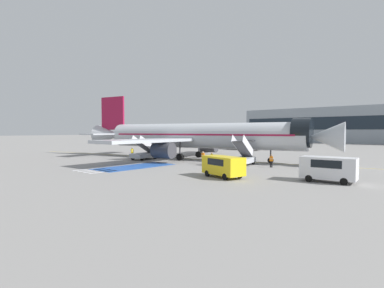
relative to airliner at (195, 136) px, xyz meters
name	(u,v)px	position (x,y,z in m)	size (l,w,h in m)	color
ground_plane	(210,160)	(2.48, 0.67, -3.86)	(600.00, 600.00, 0.00)	gray
apron_leadline_yellow	(199,159)	(0.63, 0.12, -3.86)	(0.20, 78.05, 0.01)	gold
apron_stand_patch_blue	(135,167)	(0.63, -13.16, -3.86)	(4.59, 10.96, 0.01)	#2856A8
apron_walkway_bar_0	(86,169)	(-1.77, -18.74, -3.86)	(0.44, 3.60, 0.01)	silver
apron_walkway_bar_1	(92,170)	(-0.57, -18.74, -3.86)	(0.44, 3.60, 0.01)	silver
apron_walkway_bar_2	(97,171)	(0.63, -18.74, -3.86)	(0.44, 3.60, 0.01)	silver
apron_walkway_bar_3	(103,172)	(1.83, -18.74, -3.86)	(0.44, 3.60, 0.01)	silver
airliner	(195,136)	(0.00, 0.00, 0.00)	(44.63, 34.57, 11.32)	#B7BCC4
boarding_stairs_forward	(243,158)	(10.67, -2.72, -2.85)	(3.02, 5.49, 4.20)	#ADB2BA
boarding_stairs_aft	(144,153)	(-6.08, -5.77, -2.88)	(3.02, 5.49, 3.99)	#ADB2BA
fuel_tanker	(243,143)	(-6.58, 26.49, -2.09)	(10.02, 3.48, 3.51)	#38383D
service_van_0	(328,167)	(23.50, -9.27, -2.49)	(4.86, 2.42, 2.30)	silver
service_van_1	(223,165)	(14.57, -13.22, -2.59)	(4.89, 3.17, 2.12)	yellow
ground_crew_0	(132,152)	(-10.36, -4.87, -2.86)	(0.26, 0.44, 1.73)	black
ground_crew_1	(203,157)	(5.21, -4.54, -2.84)	(0.43, 0.24, 1.77)	#191E38
ground_crew_2	(271,160)	(14.66, -2.41, -2.91)	(0.48, 0.36, 1.65)	black
ground_crew_3	(212,158)	(7.27, -5.24, -2.85)	(0.36, 0.48, 1.75)	#2D2D33
terminal_building	(338,125)	(-0.33, 88.38, 3.07)	(74.61, 12.10, 13.87)	#89939E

